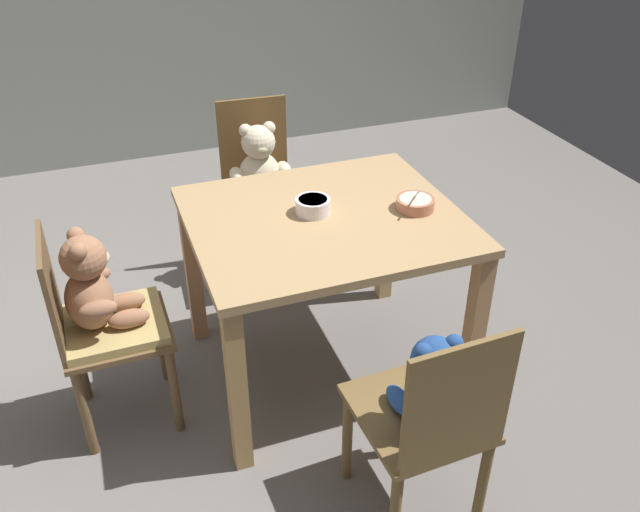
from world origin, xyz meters
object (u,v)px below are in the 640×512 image
(dining_table, at_px, (324,243))
(teddy_chair_far_center, at_px, (260,177))
(teddy_chair_near_left, at_px, (98,306))
(porridge_bowl_white_center, at_px, (313,206))
(teddy_chair_near_front, at_px, (429,403))
(porridge_bowl_terracotta_near_right, at_px, (415,203))

(dining_table, height_order, teddy_chair_far_center, teddy_chair_far_center)
(teddy_chair_near_left, height_order, porridge_bowl_white_center, teddy_chair_near_left)
(teddy_chair_far_center, height_order, teddy_chair_near_front, teddy_chair_far_center)
(dining_table, distance_m, teddy_chair_near_left, 0.87)
(porridge_bowl_terracotta_near_right, bearing_deg, teddy_chair_near_left, 176.93)
(teddy_chair_near_left, xyz_separation_m, teddy_chair_near_front, (0.90, -0.81, -0.02))
(porridge_bowl_terracotta_near_right, bearing_deg, porridge_bowl_white_center, 164.63)
(teddy_chair_far_center, bearing_deg, teddy_chair_near_front, 5.63)
(teddy_chair_near_left, distance_m, teddy_chair_near_front, 1.21)
(dining_table, xyz_separation_m, porridge_bowl_terracotta_near_right, (0.35, -0.07, 0.14))
(porridge_bowl_white_center, bearing_deg, teddy_chair_near_front, -85.27)
(dining_table, relative_size, porridge_bowl_white_center, 7.59)
(porridge_bowl_terracotta_near_right, height_order, porridge_bowl_white_center, porridge_bowl_terracotta_near_right)
(dining_table, relative_size, teddy_chair_far_center, 1.13)
(teddy_chair_near_left, distance_m, porridge_bowl_terracotta_near_right, 1.23)
(teddy_chair_near_left, height_order, porridge_bowl_terracotta_near_right, porridge_bowl_terracotta_near_right)
(dining_table, bearing_deg, teddy_chair_far_center, 92.37)
(teddy_chair_near_front, distance_m, porridge_bowl_terracotta_near_right, 0.85)
(dining_table, xyz_separation_m, teddy_chair_near_left, (-0.86, -0.00, -0.09))
(teddy_chair_near_left, distance_m, porridge_bowl_white_center, 0.86)
(teddy_chair_far_center, xyz_separation_m, porridge_bowl_white_center, (0.00, -0.77, 0.23))
(teddy_chair_near_front, bearing_deg, dining_table, 0.35)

